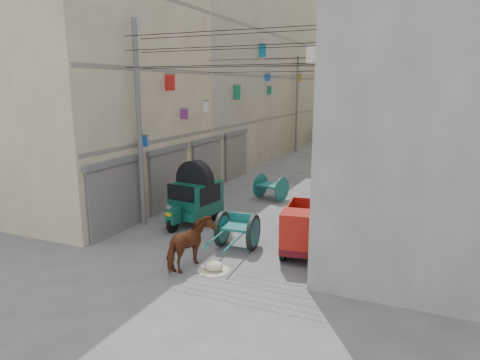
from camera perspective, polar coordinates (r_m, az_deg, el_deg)
The scene contains 18 objects.
ground at distance 11.59m, azimuth -15.72°, elevation -16.51°, with size 140.00×140.00×0.00m, color #4D4D4F.
building_row_left at distance 44.36m, azimuth 4.32°, elevation 13.52°, with size 8.00×62.00×14.00m.
building_row_right at distance 41.90m, azimuth 25.96°, elevation 12.42°, with size 8.00×62.00×14.00m.
end_cap_building at distance 74.05m, azimuth 18.78°, elevation 12.45°, with size 22.00×10.00×13.00m, color #9D967C.
shutters_left at distance 21.35m, azimuth -6.65°, elevation 1.42°, with size 0.18×14.40×2.88m.
signboards at distance 30.21m, azimuth 10.80°, elevation 8.17°, with size 8.22×40.52×5.67m.
ac_units at distance 15.81m, azimuth 13.11°, elevation 19.04°, with size 0.70×6.55×3.35m.
utility_poles at distance 25.66m, azimuth 8.53°, elevation 8.83°, with size 7.40×22.20×8.00m.
overhead_cables at distance 23.15m, azimuth 7.01°, elevation 15.37°, with size 7.40×22.52×1.12m.
auto_rickshaw at distance 17.55m, azimuth -6.02°, elevation -2.03°, with size 1.88×2.90×1.99m.
tonga_cart at distance 14.90m, azimuth -0.34°, elevation -6.69°, with size 1.36×2.80×1.24m.
mini_truck at distance 14.37m, azimuth 8.56°, elevation -6.89°, with size 1.74×3.15×1.68m.
second_cart at distance 21.32m, azimuth 4.16°, elevation -0.88°, with size 1.64×1.52×1.21m.
feed_sack at distance 13.33m, azimuth -3.57°, elevation -11.36°, with size 0.61×0.49×0.30m, color #BFB69F.
horse at distance 13.33m, azimuth -6.65°, elevation -8.58°, with size 0.82×1.81×1.53m, color maroon.
distant_car_white at distance 35.54m, azimuth 11.98°, elevation 4.17°, with size 1.49×3.70×1.26m, color silver.
distant_car_grey at distance 37.86m, azimuth 14.78°, elevation 4.37°, with size 1.12×3.23×1.06m, color #505451.
distant_car_green at distance 43.70m, azimuth 12.41°, elevation 5.57°, with size 1.64×4.03×1.17m, color #1A4C3B.
Camera 1 is at (6.64, -7.74, 5.50)m, focal length 32.00 mm.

